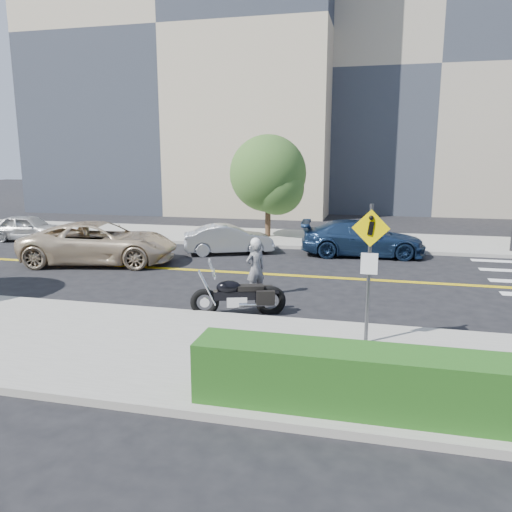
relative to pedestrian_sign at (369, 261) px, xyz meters
The scene contains 14 objects.
ground_plane 7.83m from the pedestrian_sign, 123.64° to the left, with size 120.00×120.00×0.00m, color black.
sidewalk_near 4.75m from the pedestrian_sign, 164.21° to the right, with size 60.00×5.00×0.15m, color #9E9B91.
sidewalk_far 14.56m from the pedestrian_sign, 106.91° to the left, with size 60.00×5.00×0.15m, color #9E9B91.
building_left 33.38m from the pedestrian_sign, 116.64° to the left, with size 22.00×14.00×25.00m, color tan.
building_mid 33.51m from the pedestrian_sign, 83.29° to the left, with size 18.00×14.00×20.00m, color #A39984.
hedge 3.73m from the pedestrian_sign, 58.93° to the right, with size 9.00×0.90×1.00m, color #235619.
pedestrian_sign is the anchor object (origin of this frame).
motorcyclist 4.92m from the pedestrian_sign, 133.41° to the left, with size 0.72×0.70×1.77m.
motorcycle 3.94m from the pedestrian_sign, 152.76° to the left, with size 2.43×0.74×1.48m, color black, non-canonical shape.
suv 12.23m from the pedestrian_sign, 147.23° to the left, with size 2.69×5.84×1.62m, color beige.
parked_car_white 19.61m from the pedestrian_sign, 147.50° to the left, with size 1.52×3.78×1.29m, color beige.
parked_car_silver 11.41m from the pedestrian_sign, 121.81° to the left, with size 1.32×3.78×1.24m, color #A4A7AB.
parked_car_blue 10.59m from the pedestrian_sign, 92.20° to the left, with size 2.06×5.08×1.47m, color navy.
tree_far_a 14.70m from the pedestrian_sign, 110.56° to the left, with size 3.77×3.77×5.15m.
Camera 1 is at (4.28, -16.80, 4.12)m, focal length 35.00 mm.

